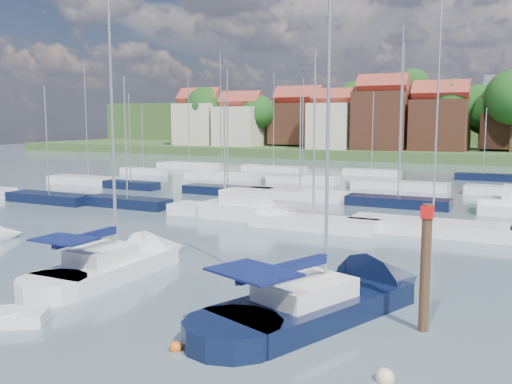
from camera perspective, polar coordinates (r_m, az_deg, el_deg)
The scene contains 10 objects.
ground at distance 59.75m, azimuth 12.63°, elevation -0.09°, with size 260.00×260.00×0.00m, color #46575F.
sailboat_centre at distance 29.38m, azimuth -12.68°, elevation -6.93°, with size 3.07×11.38×15.46m.
sailboat_navy at distance 23.53m, azimuth 8.82°, elevation -10.44°, with size 7.75×13.37×17.92m.
tender at distance 23.31m, azimuth -23.75°, elevation -11.44°, with size 3.16×2.65×0.62m.
timber_piling at distance 21.26m, azimuth 16.49°, elevation -9.66°, with size 0.40×0.40×6.82m.
buoy_d at distance 19.43m, azimuth -8.03°, elevation -15.42°, with size 0.41×0.41×0.41m, color #D85914.
buoy_e at distance 26.40m, azimuth 2.56°, elevation -9.18°, with size 0.50×0.50×0.50m, color beige.
buoy_f at distance 17.67m, azimuth 12.75°, elevation -17.93°, with size 0.55×0.55×0.55m, color beige.
marina_field at distance 54.57m, azimuth 13.31°, elevation -0.34°, with size 79.62×41.41×15.93m.
far_shore_town at distance 150.66m, azimuth 22.38°, elevation 5.63°, with size 212.46×90.00×22.27m.
Camera 1 is at (14.59, -17.45, 7.47)m, focal length 40.00 mm.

